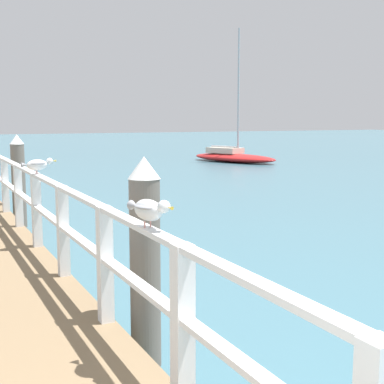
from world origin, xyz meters
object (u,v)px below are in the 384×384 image
boat_2 (233,156)px  dock_piling_near (145,262)px  seagull_background (38,164)px  dock_piling_far (19,181)px  seagull_foreground (149,209)px

boat_2 → dock_piling_near: bearing=37.9°
seagull_background → boat_2: 21.50m
dock_piling_near → dock_piling_far: bearing=90.0°
boat_2 → seagull_foreground: bearing=38.4°
dock_piling_near → seagull_background: bearing=97.1°
dock_piling_near → seagull_background: dock_piling_near is taller
dock_piling_near → boat_2: (12.81, 19.92, -0.68)m
seagull_background → boat_2: boat_2 is taller
dock_piling_far → seagull_background: dock_piling_far is taller
seagull_background → boat_2: (13.18, 16.93, -1.36)m
dock_piling_far → seagull_foreground: dock_piling_far is taller
dock_piling_near → seagull_background: (-0.37, 2.99, 0.68)m
dock_piling_far → seagull_foreground: bearing=-92.6°
dock_piling_near → boat_2: boat_2 is taller
dock_piling_near → seagull_foreground: bearing=-109.8°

